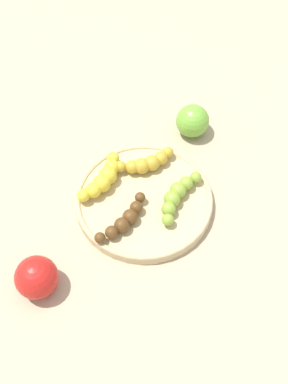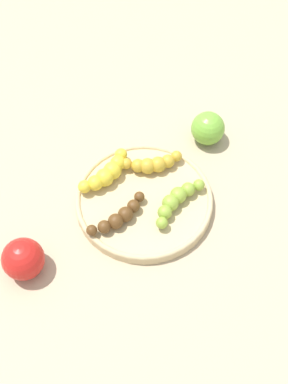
{
  "view_description": "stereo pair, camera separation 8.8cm",
  "coord_description": "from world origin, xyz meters",
  "px_view_note": "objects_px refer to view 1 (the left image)",
  "views": [
    {
      "loc": [
        0.47,
        -0.17,
        0.76
      ],
      "look_at": [
        0.0,
        0.0,
        0.04
      ],
      "focal_mm": 45.27,
      "sensor_mm": 36.0,
      "label": 1
    },
    {
      "loc": [
        0.49,
        -0.09,
        0.76
      ],
      "look_at": [
        0.0,
        0.0,
        0.04
      ],
      "focal_mm": 45.27,
      "sensor_mm": 36.0,
      "label": 2
    }
  ],
  "objects_px": {
    "banana_green": "(177,196)",
    "banana_yellow": "(103,178)",
    "fruit_bowl": "(144,200)",
    "apple_green": "(192,121)",
    "banana_overripe": "(124,220)",
    "apple_red": "(37,277)",
    "banana_spotted": "(146,163)"
  },
  "relations": [
    {
      "from": "fruit_bowl",
      "to": "banana_green",
      "type": "bearing_deg",
      "value": 64.37
    },
    {
      "from": "fruit_bowl",
      "to": "banana_green",
      "type": "distance_m",
      "value": 0.06
    },
    {
      "from": "apple_green",
      "to": "banana_green",
      "type": "bearing_deg",
      "value": -32.21
    },
    {
      "from": "banana_spotted",
      "to": "apple_green",
      "type": "relative_size",
      "value": 1.75
    },
    {
      "from": "banana_yellow",
      "to": "apple_red",
      "type": "bearing_deg",
      "value": -85.84
    },
    {
      "from": "banana_green",
      "to": "banana_spotted",
      "type": "height_order",
      "value": "same"
    },
    {
      "from": "banana_green",
      "to": "apple_red",
      "type": "distance_m",
      "value": 0.28
    },
    {
      "from": "banana_overripe",
      "to": "banana_green",
      "type": "height_order",
      "value": "banana_green"
    },
    {
      "from": "apple_red",
      "to": "banana_spotted",
      "type": "bearing_deg",
      "value": 122.59
    },
    {
      "from": "banana_green",
      "to": "apple_green",
      "type": "xyz_separation_m",
      "value": [
        -0.16,
        0.1,
        -0.0
      ]
    },
    {
      "from": "fruit_bowl",
      "to": "apple_red",
      "type": "height_order",
      "value": "apple_red"
    },
    {
      "from": "banana_green",
      "to": "apple_red",
      "type": "bearing_deg",
      "value": 65.84
    },
    {
      "from": "banana_green",
      "to": "banana_overripe",
      "type": "bearing_deg",
      "value": 59.42
    },
    {
      "from": "banana_green",
      "to": "banana_yellow",
      "type": "distance_m",
      "value": 0.14
    },
    {
      "from": "apple_red",
      "to": "banana_overripe",
      "type": "bearing_deg",
      "value": 108.05
    },
    {
      "from": "banana_spotted",
      "to": "apple_red",
      "type": "xyz_separation_m",
      "value": [
        0.16,
        -0.25,
        0.0
      ]
    },
    {
      "from": "apple_red",
      "to": "apple_green",
      "type": "bearing_deg",
      "value": 121.31
    },
    {
      "from": "fruit_bowl",
      "to": "banana_green",
      "type": "height_order",
      "value": "banana_green"
    },
    {
      "from": "banana_spotted",
      "to": "banana_yellow",
      "type": "distance_m",
      "value": 0.09
    },
    {
      "from": "banana_spotted",
      "to": "apple_red",
      "type": "height_order",
      "value": "apple_red"
    },
    {
      "from": "banana_spotted",
      "to": "apple_green",
      "type": "height_order",
      "value": "apple_green"
    },
    {
      "from": "banana_overripe",
      "to": "apple_green",
      "type": "bearing_deg",
      "value": 99.87
    },
    {
      "from": "banana_overripe",
      "to": "apple_red",
      "type": "xyz_separation_m",
      "value": [
        0.06,
        -0.17,
        0.0
      ]
    },
    {
      "from": "banana_overripe",
      "to": "banana_spotted",
      "type": "bearing_deg",
      "value": 112.39
    },
    {
      "from": "banana_overripe",
      "to": "banana_yellow",
      "type": "height_order",
      "value": "banana_yellow"
    },
    {
      "from": "banana_spotted",
      "to": "apple_red",
      "type": "relative_size",
      "value": 1.65
    },
    {
      "from": "banana_spotted",
      "to": "apple_green",
      "type": "distance_m",
      "value": 0.14
    },
    {
      "from": "banana_green",
      "to": "banana_yellow",
      "type": "bearing_deg",
      "value": 16.02
    },
    {
      "from": "fruit_bowl",
      "to": "apple_green",
      "type": "distance_m",
      "value": 0.2
    },
    {
      "from": "banana_yellow",
      "to": "fruit_bowl",
      "type": "bearing_deg",
      "value": 7.99
    },
    {
      "from": "fruit_bowl",
      "to": "banana_green",
      "type": "xyz_separation_m",
      "value": [
        0.03,
        0.05,
        0.02
      ]
    },
    {
      "from": "fruit_bowl",
      "to": "apple_red",
      "type": "distance_m",
      "value": 0.24
    }
  ]
}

